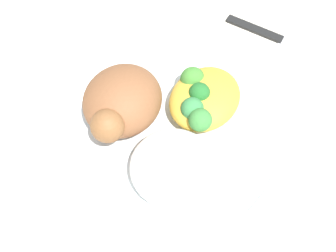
# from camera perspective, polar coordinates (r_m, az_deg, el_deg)

# --- Properties ---
(ground_plane) EXTENTS (2.00, 2.00, 0.00)m
(ground_plane) POSITION_cam_1_polar(r_m,az_deg,el_deg) (0.51, 0.00, -1.48)
(ground_plane) COLOR silver
(plate) EXTENTS (0.26, 0.26, 0.02)m
(plate) POSITION_cam_1_polar(r_m,az_deg,el_deg) (0.50, 0.00, -1.01)
(plate) COLOR white
(plate) RESTS_ON ground_plane
(roasted_chicken) EXTENTS (0.10, 0.08, 0.06)m
(roasted_chicken) POSITION_cam_1_polar(r_m,az_deg,el_deg) (0.48, -6.11, 3.06)
(roasted_chicken) COLOR brown
(roasted_chicken) RESTS_ON plate
(rice_pile) EXTENTS (0.09, 0.09, 0.03)m
(rice_pile) POSITION_cam_1_polar(r_m,az_deg,el_deg) (0.45, 0.75, -5.41)
(rice_pile) COLOR white
(rice_pile) RESTS_ON plate
(mac_cheese_with_broccoli) EXTENTS (0.09, 0.08, 0.04)m
(mac_cheese_with_broccoli) POSITION_cam_1_polar(r_m,az_deg,el_deg) (0.50, 4.51, 3.61)
(mac_cheese_with_broccoli) COLOR gold
(mac_cheese_with_broccoli) RESTS_ON plate
(fork) EXTENTS (0.03, 0.14, 0.01)m
(fork) POSITION_cam_1_polar(r_m,az_deg,el_deg) (0.59, 11.67, 9.99)
(fork) COLOR silver
(fork) RESTS_ON ground_plane
(knife) EXTENTS (0.03, 0.19, 0.01)m
(knife) POSITION_cam_1_polar(r_m,az_deg,el_deg) (0.61, 14.29, 11.03)
(knife) COLOR black
(knife) RESTS_ON ground_plane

